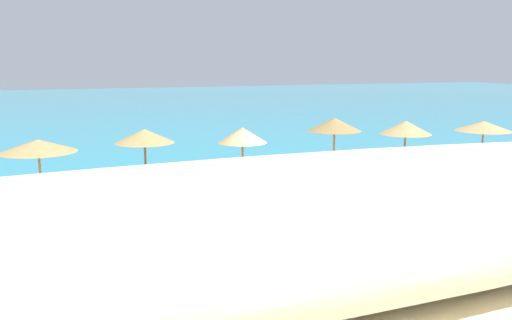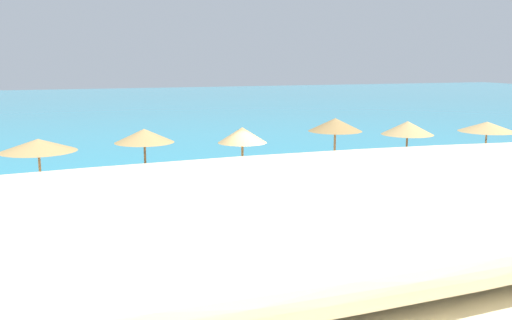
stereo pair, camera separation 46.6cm
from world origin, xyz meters
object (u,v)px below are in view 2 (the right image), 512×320
at_px(beach_umbrella_4, 335,125).
at_px(lounge_chair_1, 261,184).
at_px(beach_umbrella_6, 487,127).
at_px(cooler_box, 422,179).
at_px(beach_umbrella_5, 408,128).
at_px(beach_umbrella_1, 38,145).
at_px(beach_umbrella_3, 242,135).
at_px(lounge_chair_0, 511,165).
at_px(beach_umbrella_2, 144,136).

distance_m(beach_umbrella_4, lounge_chair_1, 4.26).
relative_size(beach_umbrella_6, cooler_box, 4.48).
bearing_deg(beach_umbrella_5, lounge_chair_1, -172.83).
xyz_separation_m(beach_umbrella_1, lounge_chair_1, (8.19, -0.71, -1.84)).
height_order(beach_umbrella_1, beach_umbrella_5, beach_umbrella_5).
distance_m(beach_umbrella_3, beach_umbrella_6, 11.94).
bearing_deg(beach_umbrella_3, beach_umbrella_1, -178.80).
bearing_deg(lounge_chair_1, beach_umbrella_6, -102.97).
bearing_deg(beach_umbrella_1, lounge_chair_1, -4.93).
distance_m(beach_umbrella_1, beach_umbrella_4, 11.81).
xyz_separation_m(beach_umbrella_5, lounge_chair_1, (-7.28, -0.92, -1.82)).
height_order(beach_umbrella_6, lounge_chair_0, beach_umbrella_6).
xyz_separation_m(beach_umbrella_4, lounge_chair_0, (8.52, -1.05, -2.09)).
bearing_deg(beach_umbrella_3, beach_umbrella_4, -1.27).
distance_m(beach_umbrella_1, beach_umbrella_6, 19.64).
relative_size(beach_umbrella_1, beach_umbrella_2, 1.02).
bearing_deg(beach_umbrella_6, beach_umbrella_3, 179.12).
bearing_deg(beach_umbrella_5, beach_umbrella_6, -3.17).
relative_size(beach_umbrella_2, beach_umbrella_3, 1.03).
bearing_deg(beach_umbrella_1, beach_umbrella_5, 0.77).
bearing_deg(beach_umbrella_6, lounge_chair_1, -176.58).
bearing_deg(lounge_chair_0, beach_umbrella_1, 102.01).
xyz_separation_m(beach_umbrella_3, beach_umbrella_5, (7.77, 0.05, -0.02)).
relative_size(beach_umbrella_2, lounge_chair_1, 1.62).
xyz_separation_m(beach_umbrella_1, lounge_chair_0, (20.32, -0.98, -1.81)).
bearing_deg(lounge_chair_1, lounge_chair_0, -107.67).
bearing_deg(cooler_box, beach_umbrella_5, 85.10).
distance_m(beach_umbrella_3, lounge_chair_0, 12.81).
distance_m(beach_umbrella_1, lounge_chair_1, 8.43).
bearing_deg(beach_umbrella_4, cooler_box, -20.27).
height_order(beach_umbrella_1, lounge_chair_1, beach_umbrella_1).
height_order(beach_umbrella_1, cooler_box, beach_umbrella_1).
bearing_deg(lounge_chair_0, beach_umbrella_5, 91.02).
relative_size(beach_umbrella_4, lounge_chair_0, 1.83).
bearing_deg(lounge_chair_1, beach_umbrella_5, -99.22).
bearing_deg(beach_umbrella_4, beach_umbrella_2, 177.92).
height_order(beach_umbrella_1, beach_umbrella_6, beach_umbrella_1).
relative_size(beach_umbrella_4, beach_umbrella_6, 1.08).
distance_m(beach_umbrella_4, beach_umbrella_6, 7.85).
distance_m(beach_umbrella_2, beach_umbrella_5, 11.66).
bearing_deg(lounge_chair_1, beach_umbrella_2, 59.91).
height_order(beach_umbrella_3, beach_umbrella_6, beach_umbrella_3).
xyz_separation_m(lounge_chair_0, cooler_box, (-4.98, -0.26, -0.25)).
distance_m(beach_umbrella_1, beach_umbrella_2, 3.83).
height_order(beach_umbrella_2, beach_umbrella_5, beach_umbrella_2).
relative_size(beach_umbrella_1, beach_umbrella_6, 1.03).
bearing_deg(beach_umbrella_2, beach_umbrella_6, -1.39).
distance_m(beach_umbrella_5, cooler_box, 2.50).
distance_m(beach_umbrella_6, lounge_chair_0, 2.08).
bearing_deg(beach_umbrella_2, beach_umbrella_3, -2.95).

